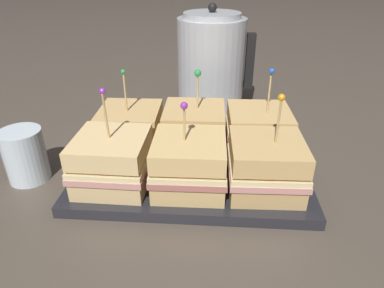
{
  "coord_description": "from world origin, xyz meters",
  "views": [
    {
      "loc": [
        0.03,
        -0.5,
        0.34
      ],
      "look_at": [
        0.0,
        0.0,
        0.06
      ],
      "focal_mm": 32.0,
      "sensor_mm": 36.0,
      "label": 1
    }
  ],
  "objects_px": {
    "sandwich_back_left": "(131,129)",
    "sandwich_back_right": "(258,132)",
    "sandwich_front_center": "(189,164)",
    "drinking_glass": "(25,155)",
    "serving_platter": "(192,170)",
    "sandwich_front_right": "(266,166)",
    "kettle_steel": "(211,63)",
    "sandwich_front_left": "(113,161)",
    "sandwich_back_center": "(195,129)"
  },
  "relations": [
    {
      "from": "sandwich_back_center",
      "to": "sandwich_front_center",
      "type": "bearing_deg",
      "value": -91.36
    },
    {
      "from": "sandwich_front_left",
      "to": "sandwich_front_right",
      "type": "distance_m",
      "value": 0.23
    },
    {
      "from": "sandwich_back_left",
      "to": "sandwich_back_center",
      "type": "bearing_deg",
      "value": 0.59
    },
    {
      "from": "serving_platter",
      "to": "sandwich_back_center",
      "type": "height_order",
      "value": "sandwich_back_center"
    },
    {
      "from": "serving_platter",
      "to": "drinking_glass",
      "type": "bearing_deg",
      "value": -173.87
    },
    {
      "from": "kettle_steel",
      "to": "serving_platter",
      "type": "bearing_deg",
      "value": -94.55
    },
    {
      "from": "sandwich_back_center",
      "to": "sandwich_back_right",
      "type": "bearing_deg",
      "value": -0.94
    },
    {
      "from": "serving_platter",
      "to": "sandwich_front_center",
      "type": "height_order",
      "value": "sandwich_front_center"
    },
    {
      "from": "sandwich_back_left",
      "to": "sandwich_back_right",
      "type": "distance_m",
      "value": 0.23
    },
    {
      "from": "serving_platter",
      "to": "sandwich_back_left",
      "type": "xyz_separation_m",
      "value": [
        -0.12,
        0.06,
        0.05
      ]
    },
    {
      "from": "sandwich_back_left",
      "to": "drinking_glass",
      "type": "xyz_separation_m",
      "value": [
        -0.16,
        -0.09,
        -0.01
      ]
    },
    {
      "from": "sandwich_front_right",
      "to": "sandwich_back_center",
      "type": "height_order",
      "value": "sandwich_front_right"
    },
    {
      "from": "sandwich_front_right",
      "to": "sandwich_back_left",
      "type": "xyz_separation_m",
      "value": [
        -0.23,
        0.11,
        -0.0
      ]
    },
    {
      "from": "kettle_steel",
      "to": "drinking_glass",
      "type": "bearing_deg",
      "value": -131.39
    },
    {
      "from": "sandwich_front_center",
      "to": "drinking_glass",
      "type": "height_order",
      "value": "sandwich_front_center"
    },
    {
      "from": "sandwich_back_right",
      "to": "sandwich_front_center",
      "type": "bearing_deg",
      "value": -134.91
    },
    {
      "from": "sandwich_back_left",
      "to": "sandwich_front_right",
      "type": "bearing_deg",
      "value": -26.2
    },
    {
      "from": "sandwich_back_center",
      "to": "sandwich_back_right",
      "type": "xyz_separation_m",
      "value": [
        0.11,
        -0.0,
        -0.0
      ]
    },
    {
      "from": "sandwich_front_center",
      "to": "sandwich_back_center",
      "type": "xyz_separation_m",
      "value": [
        0.0,
        0.12,
        0.0
      ]
    },
    {
      "from": "sandwich_front_center",
      "to": "sandwich_back_right",
      "type": "bearing_deg",
      "value": 45.09
    },
    {
      "from": "serving_platter",
      "to": "drinking_glass",
      "type": "height_order",
      "value": "drinking_glass"
    },
    {
      "from": "sandwich_front_center",
      "to": "sandwich_back_center",
      "type": "height_order",
      "value": "sandwich_back_center"
    },
    {
      "from": "serving_platter",
      "to": "sandwich_front_right",
      "type": "height_order",
      "value": "sandwich_front_right"
    },
    {
      "from": "sandwich_back_center",
      "to": "sandwich_front_left",
      "type": "bearing_deg",
      "value": -135.41
    },
    {
      "from": "sandwich_front_left",
      "to": "kettle_steel",
      "type": "distance_m",
      "value": 0.4
    },
    {
      "from": "sandwich_back_left",
      "to": "drinking_glass",
      "type": "distance_m",
      "value": 0.18
    },
    {
      "from": "sandwich_back_center",
      "to": "sandwich_back_right",
      "type": "height_order",
      "value": "sandwich_back_right"
    },
    {
      "from": "serving_platter",
      "to": "kettle_steel",
      "type": "distance_m",
      "value": 0.33
    },
    {
      "from": "sandwich_back_right",
      "to": "drinking_glass",
      "type": "xyz_separation_m",
      "value": [
        -0.39,
        -0.09,
        -0.01
      ]
    },
    {
      "from": "sandwich_front_left",
      "to": "kettle_steel",
      "type": "relative_size",
      "value": 0.65
    },
    {
      "from": "sandwich_front_center",
      "to": "sandwich_front_right",
      "type": "height_order",
      "value": "sandwich_front_right"
    },
    {
      "from": "sandwich_front_right",
      "to": "sandwich_front_left",
      "type": "bearing_deg",
      "value": -179.2
    },
    {
      "from": "serving_platter",
      "to": "sandwich_back_right",
      "type": "xyz_separation_m",
      "value": [
        0.12,
        0.06,
        0.05
      ]
    },
    {
      "from": "sandwich_front_left",
      "to": "serving_platter",
      "type": "bearing_deg",
      "value": 26.68
    },
    {
      "from": "sandwich_front_right",
      "to": "drinking_glass",
      "type": "bearing_deg",
      "value": 176.11
    },
    {
      "from": "kettle_steel",
      "to": "sandwich_back_right",
      "type": "bearing_deg",
      "value": -70.52
    },
    {
      "from": "sandwich_front_left",
      "to": "kettle_steel",
      "type": "bearing_deg",
      "value": 68.89
    },
    {
      "from": "sandwich_back_left",
      "to": "kettle_steel",
      "type": "distance_m",
      "value": 0.3
    },
    {
      "from": "sandwich_back_left",
      "to": "sandwich_front_center",
      "type": "bearing_deg",
      "value": -45.23
    },
    {
      "from": "sandwich_back_left",
      "to": "sandwich_back_center",
      "type": "height_order",
      "value": "sandwich_back_left"
    },
    {
      "from": "sandwich_back_right",
      "to": "drinking_glass",
      "type": "distance_m",
      "value": 0.4
    },
    {
      "from": "sandwich_front_center",
      "to": "drinking_glass",
      "type": "bearing_deg",
      "value": 173.92
    },
    {
      "from": "drinking_glass",
      "to": "sandwich_back_center",
      "type": "bearing_deg",
      "value": 17.71
    },
    {
      "from": "drinking_glass",
      "to": "sandwich_front_center",
      "type": "bearing_deg",
      "value": -6.08
    },
    {
      "from": "sandwich_back_right",
      "to": "drinking_glass",
      "type": "bearing_deg",
      "value": -167.47
    },
    {
      "from": "kettle_steel",
      "to": "drinking_glass",
      "type": "height_order",
      "value": "kettle_steel"
    },
    {
      "from": "sandwich_back_left",
      "to": "sandwich_back_right",
      "type": "relative_size",
      "value": 0.95
    },
    {
      "from": "sandwich_front_left",
      "to": "sandwich_front_right",
      "type": "relative_size",
      "value": 1.02
    },
    {
      "from": "sandwich_front_left",
      "to": "sandwich_back_left",
      "type": "relative_size",
      "value": 1.05
    },
    {
      "from": "sandwich_front_right",
      "to": "drinking_glass",
      "type": "xyz_separation_m",
      "value": [
        -0.39,
        0.03,
        -0.01
      ]
    }
  ]
}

